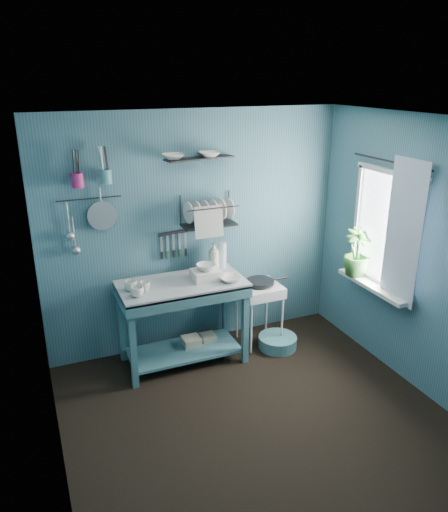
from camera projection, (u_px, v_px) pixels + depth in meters
name	position (u px, v px, depth m)	size (l,w,h in m)	color
floor	(256.00, 417.00, 4.34)	(3.20, 3.20, 0.00)	black
ceiling	(264.00, 121.00, 3.48)	(3.20, 3.20, 0.00)	silver
wall_back	(196.00, 232.00, 5.21)	(3.20, 3.20, 0.00)	#325867
wall_front	(388.00, 391.00, 2.61)	(3.20, 3.20, 0.00)	#325867
wall_left	(45.00, 322.00, 3.33)	(3.00, 3.00, 0.00)	#325867
wall_right	(419.00, 258.00, 4.48)	(3.00, 3.00, 0.00)	#325867
work_counter	(183.00, 322.00, 5.04)	(1.25, 0.62, 0.88)	#33626C
mug_left	(137.00, 292.00, 4.56)	(0.12, 0.12, 0.10)	silver
mug_mid	(145.00, 286.00, 4.69)	(0.10, 0.10, 0.09)	silver
mug_right	(131.00, 286.00, 4.69)	(0.12, 0.12, 0.10)	silver
wash_tub	(206.00, 275.00, 4.95)	(0.28, 0.22, 0.10)	beige
tub_bowl	(206.00, 267.00, 4.92)	(0.20, 0.20, 0.06)	silver
soap_bottle	(214.00, 256.00, 5.17)	(0.12, 0.12, 0.30)	beige
water_bottle	(222.00, 255.00, 5.22)	(0.09, 0.09, 0.28)	silver
counter_bowl	(230.00, 279.00, 4.92)	(0.22, 0.22, 0.05)	silver
hotplate_stand	(259.00, 314.00, 5.45)	(0.43, 0.43, 0.68)	silver
frying_pan	(260.00, 282.00, 5.32)	(0.30, 0.30, 0.04)	black
knife_strip	(173.00, 233.00, 5.08)	(0.32, 0.02, 0.03)	black
dish_rack	(209.00, 210.00, 5.04)	(0.55, 0.24, 0.32)	black
upper_shelf	(200.00, 158.00, 4.86)	(0.70, 0.18, 0.01)	black
shelf_bowl_left	(173.00, 163.00, 4.77)	(0.21, 0.21, 0.05)	silver
shelf_bowl_right	(209.00, 154.00, 4.88)	(0.20, 0.20, 0.05)	silver
utensil_cup_magenta	(77.00, 180.00, 4.50)	(0.11, 0.11, 0.13)	#B2206B
utensil_cup_teal	(106.00, 177.00, 4.58)	(0.11, 0.11, 0.13)	teal
colander	(102.00, 215.00, 4.72)	(0.28, 0.28, 0.03)	#A5A7AD
ladle_outer	(68.00, 218.00, 4.61)	(0.01, 0.01, 0.30)	#A5A7AD
ladle_inner	(74.00, 232.00, 4.67)	(0.01, 0.01, 0.30)	#A5A7AD
hook_rail	(89.00, 199.00, 4.64)	(0.01, 0.01, 0.60)	black
window_glass	(386.00, 229.00, 4.82)	(1.10, 1.10, 0.00)	white
windowsill	(373.00, 286.00, 4.99)	(0.16, 0.95, 0.04)	silver
curtain	(403.00, 233.00, 4.52)	(1.35, 1.35, 0.00)	silver
curtain_rod	(390.00, 162.00, 4.58)	(0.02, 0.02, 1.05)	black
potted_plant	(357.00, 252.00, 5.13)	(0.28, 0.28, 0.50)	#2B5C24
storage_tin_large	(191.00, 347.00, 5.24)	(0.18, 0.18, 0.22)	gray
storage_tin_small	(208.00, 343.00, 5.34)	(0.15, 0.15, 0.20)	gray
floor_basin	(278.00, 342.00, 5.42)	(0.41, 0.41, 0.13)	teal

